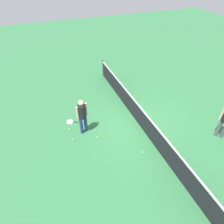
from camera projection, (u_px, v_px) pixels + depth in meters
ground_plane at (138, 123)px, 9.06m from camera, size 40.00×40.00×0.00m
court_net at (139, 115)px, 8.74m from camera, size 10.09×0.09×1.07m
player_near_side at (82, 114)px, 8.00m from camera, size 0.43×0.52×1.70m
tennis_racket_near_player at (71, 122)px, 9.11m from camera, size 0.42×0.60×0.03m
tennis_ball_near_player at (73, 140)px, 8.20m from camera, size 0.07×0.07×0.07m
tennis_ball_by_net at (83, 93)px, 10.97m from camera, size 0.07×0.07×0.07m
tennis_ball_midcourt at (97, 137)px, 8.31m from camera, size 0.07×0.07×0.07m
tennis_ball_baseline at (70, 129)px, 8.71m from camera, size 0.07×0.07×0.07m
tennis_ball_stray_left at (75, 96)px, 10.74m from camera, size 0.07×0.07×0.07m
tennis_ball_stray_right at (143, 152)px, 7.68m from camera, size 0.07×0.07×0.07m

